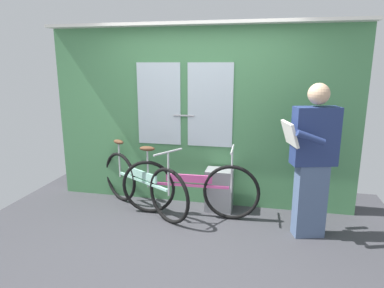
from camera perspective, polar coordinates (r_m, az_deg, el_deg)
ground_plane at (r=3.89m, az=-2.33°, el=-16.54°), size 5.11×4.01×0.04m
train_door_wall at (r=4.59m, az=1.16°, el=5.11°), size 4.11×0.28×2.42m
bicycle_near_door at (r=4.57m, az=-8.31°, el=-6.56°), size 1.49×0.95×0.91m
bicycle_leaning_behind at (r=4.36m, az=-0.63°, el=-7.34°), size 1.78×0.44×0.92m
passenger_reading_newspaper at (r=3.94m, az=19.48°, el=-2.28°), size 0.62×0.56×1.72m
trash_bin_by_wall at (r=4.59m, az=4.57°, el=-7.63°), size 0.35×0.28×0.56m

